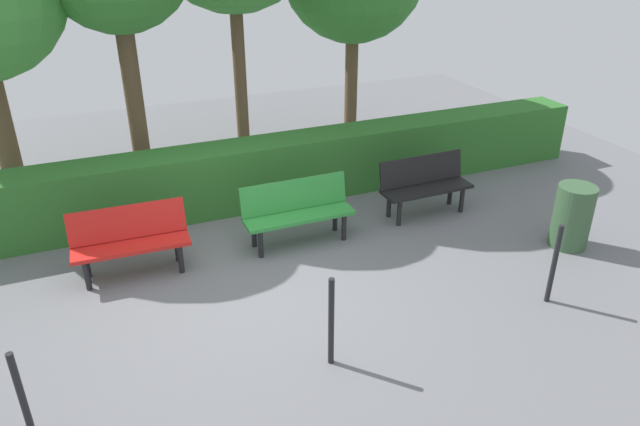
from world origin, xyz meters
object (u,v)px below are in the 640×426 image
Objects in this scene: bench_black at (424,183)px; trash_bin at (572,216)px; bench_red at (130,238)px; bench_green at (297,209)px.

bench_black is 2.08m from trash_bin.
bench_black is 0.98× the size of bench_red.
bench_red is (2.18, -0.05, -0.00)m from bench_green.
trash_bin reaches higher than bench_green.
bench_green is (2.05, 0.09, 0.00)m from bench_black.
bench_red is (4.23, 0.04, 0.00)m from bench_black.
trash_bin is at bearing 166.21° from bench_red.
bench_red is at bearing -15.96° from trash_bin.
trash_bin is at bearing 127.72° from bench_black.
bench_black and bench_green have the same top height.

